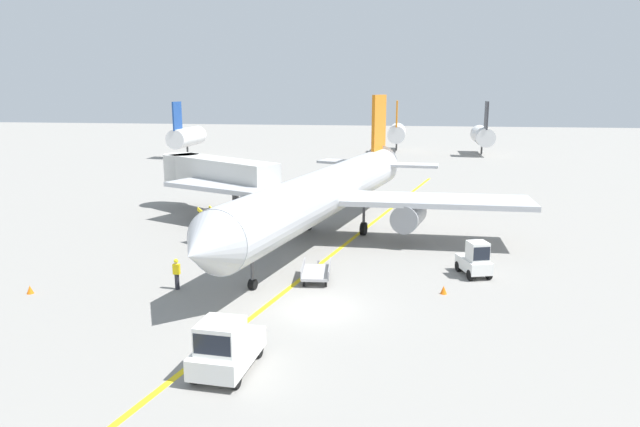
% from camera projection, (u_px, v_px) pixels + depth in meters
% --- Properties ---
extents(ground_plane, '(300.00, 300.00, 0.00)m').
position_uv_depth(ground_plane, '(318.00, 309.00, 28.09)').
color(ground_plane, gray).
extents(taxi_line_yellow, '(16.95, 78.31, 0.01)m').
position_uv_depth(taxi_line_yellow, '(306.00, 275.00, 33.15)').
color(taxi_line_yellow, yellow).
rests_on(taxi_line_yellow, ground).
extents(airliner, '(27.98, 35.09, 10.10)m').
position_uv_depth(airliner, '(329.00, 191.00, 41.14)').
color(airliner, '#B2B5BA').
rests_on(airliner, ground).
extents(jet_bridge, '(12.09, 9.11, 4.85)m').
position_uv_depth(jet_bridge, '(211.00, 173.00, 49.29)').
color(jet_bridge, beige).
rests_on(jet_bridge, ground).
extents(pushback_tug, '(2.14, 3.72, 2.20)m').
position_uv_depth(pushback_tug, '(225.00, 348.00, 21.59)').
color(pushback_tug, silver).
rests_on(pushback_tug, ground).
extents(baggage_tug_near_wing, '(1.99, 2.69, 2.10)m').
position_uv_depth(baggage_tug_near_wing, '(475.00, 260.00, 32.89)').
color(baggage_tug_near_wing, silver).
rests_on(baggage_tug_near_wing, ground).
extents(belt_loader_forward_hold, '(4.65, 4.15, 2.59)m').
position_uv_depth(belt_loader_forward_hold, '(228.00, 240.00, 38.03)').
color(belt_loader_forward_hold, silver).
rests_on(belt_loader_forward_hold, ground).
extents(baggage_cart_loaded, '(1.83, 3.82, 0.94)m').
position_uv_depth(baggage_cart_loaded, '(316.00, 272.00, 32.24)').
color(baggage_cart_loaded, '#A5A5A8').
rests_on(baggage_cart_loaded, ground).
extents(ground_crew_marshaller, '(0.36, 0.24, 1.70)m').
position_uv_depth(ground_crew_marshaller, '(177.00, 273.00, 30.67)').
color(ground_crew_marshaller, '#26262D').
rests_on(ground_crew_marshaller, ground).
extents(safety_cone_nose_left, '(0.36, 0.36, 0.44)m').
position_uv_depth(safety_cone_nose_left, '(235.00, 218.00, 47.17)').
color(safety_cone_nose_left, orange).
rests_on(safety_cone_nose_left, ground).
extents(safety_cone_nose_right, '(0.36, 0.36, 0.44)m').
position_uv_depth(safety_cone_nose_right, '(30.00, 290.00, 30.15)').
color(safety_cone_nose_right, orange).
rests_on(safety_cone_nose_right, ground).
extents(safety_cone_wingtip_left, '(0.36, 0.36, 0.44)m').
position_uv_depth(safety_cone_wingtip_left, '(444.00, 290.00, 30.11)').
color(safety_cone_wingtip_left, orange).
rests_on(safety_cone_wingtip_left, ground).
extents(distant_aircraft_far_left, '(3.00, 10.10, 8.80)m').
position_uv_depth(distant_aircraft_far_left, '(187.00, 136.00, 92.32)').
color(distant_aircraft_far_left, silver).
rests_on(distant_aircraft_far_left, ground).
extents(distant_aircraft_mid_left, '(3.00, 10.10, 8.80)m').
position_uv_depth(distant_aircraft_mid_left, '(397.00, 132.00, 101.14)').
color(distant_aircraft_mid_left, silver).
rests_on(distant_aircraft_mid_left, ground).
extents(distant_aircraft_mid_right, '(3.00, 10.10, 8.80)m').
position_uv_depth(distant_aircraft_mid_right, '(483.00, 135.00, 94.93)').
color(distant_aircraft_mid_right, silver).
rests_on(distant_aircraft_mid_right, ground).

